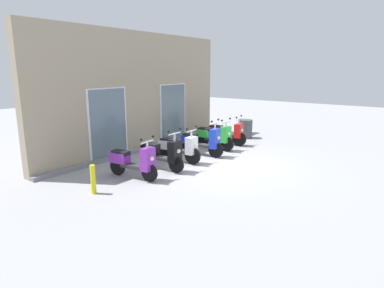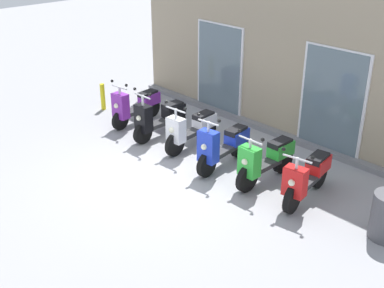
{
  "view_description": "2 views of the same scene",
  "coord_description": "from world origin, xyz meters",
  "px_view_note": "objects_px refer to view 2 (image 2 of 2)",
  "views": [
    {
      "loc": [
        -8.39,
        -5.11,
        2.89
      ],
      "look_at": [
        -0.15,
        0.93,
        0.54
      ],
      "focal_mm": 30.87,
      "sensor_mm": 36.0,
      "label": 1
    },
    {
      "loc": [
        6.63,
        -5.58,
        4.76
      ],
      "look_at": [
        0.21,
        0.48,
        0.57
      ],
      "focal_mm": 46.22,
      "sensor_mm": 36.0,
      "label": 2
    }
  ],
  "objects_px": {
    "scooter_black": "(159,118)",
    "scooter_red": "(307,177)",
    "curb_bollard": "(103,97)",
    "scooter_blue": "(223,146)",
    "scooter_purple": "(135,105)",
    "scooter_white": "(191,128)",
    "scooter_green": "(266,160)"
  },
  "relations": [
    {
      "from": "scooter_green",
      "to": "scooter_red",
      "type": "xyz_separation_m",
      "value": [
        0.91,
        0.04,
        -0.02
      ]
    },
    {
      "from": "scooter_black",
      "to": "scooter_red",
      "type": "xyz_separation_m",
      "value": [
        3.9,
        0.17,
        -0.03
      ]
    },
    {
      "from": "scooter_blue",
      "to": "scooter_purple",
      "type": "bearing_deg",
      "value": 177.77
    },
    {
      "from": "scooter_purple",
      "to": "scooter_blue",
      "type": "xyz_separation_m",
      "value": [
        3.04,
        -0.12,
        -0.0
      ]
    },
    {
      "from": "scooter_purple",
      "to": "scooter_black",
      "type": "height_order",
      "value": "scooter_black"
    },
    {
      "from": "scooter_green",
      "to": "curb_bollard",
      "type": "distance_m",
      "value": 5.37
    },
    {
      "from": "scooter_black",
      "to": "scooter_blue",
      "type": "height_order",
      "value": "scooter_blue"
    },
    {
      "from": "scooter_green",
      "to": "scooter_red",
      "type": "distance_m",
      "value": 0.91
    },
    {
      "from": "scooter_green",
      "to": "scooter_blue",
      "type": "bearing_deg",
      "value": -172.03
    },
    {
      "from": "scooter_red",
      "to": "scooter_white",
      "type": "bearing_deg",
      "value": -179.35
    },
    {
      "from": "scooter_red",
      "to": "curb_bollard",
      "type": "distance_m",
      "value": 6.29
    },
    {
      "from": "scooter_black",
      "to": "scooter_white",
      "type": "distance_m",
      "value": 0.93
    },
    {
      "from": "scooter_black",
      "to": "scooter_red",
      "type": "bearing_deg",
      "value": 2.53
    },
    {
      "from": "scooter_purple",
      "to": "scooter_blue",
      "type": "bearing_deg",
      "value": -2.23
    },
    {
      "from": "scooter_purple",
      "to": "scooter_green",
      "type": "distance_m",
      "value": 4.02
    },
    {
      "from": "scooter_black",
      "to": "scooter_red",
      "type": "height_order",
      "value": "scooter_black"
    },
    {
      "from": "scooter_purple",
      "to": "scooter_red",
      "type": "bearing_deg",
      "value": 0.7
    },
    {
      "from": "scooter_blue",
      "to": "scooter_red",
      "type": "height_order",
      "value": "scooter_blue"
    },
    {
      "from": "scooter_purple",
      "to": "scooter_red",
      "type": "height_order",
      "value": "scooter_purple"
    },
    {
      "from": "scooter_purple",
      "to": "scooter_blue",
      "type": "distance_m",
      "value": 3.04
    },
    {
      "from": "scooter_white",
      "to": "curb_bollard",
      "type": "bearing_deg",
      "value": -178.7
    },
    {
      "from": "scooter_blue",
      "to": "scooter_green",
      "type": "relative_size",
      "value": 1.01
    },
    {
      "from": "scooter_white",
      "to": "scooter_green",
      "type": "distance_m",
      "value": 2.07
    },
    {
      "from": "scooter_black",
      "to": "curb_bollard",
      "type": "xyz_separation_m",
      "value": [
        -2.38,
        0.06,
        -0.14
      ]
    },
    {
      "from": "curb_bollard",
      "to": "scooter_blue",
      "type": "bearing_deg",
      "value": -0.91
    },
    {
      "from": "scooter_red",
      "to": "scooter_blue",
      "type": "bearing_deg",
      "value": -174.65
    },
    {
      "from": "scooter_purple",
      "to": "curb_bollard",
      "type": "distance_m",
      "value": 1.36
    },
    {
      "from": "curb_bollard",
      "to": "scooter_green",
      "type": "bearing_deg",
      "value": 0.73
    },
    {
      "from": "scooter_white",
      "to": "scooter_blue",
      "type": "bearing_deg",
      "value": -7.6
    },
    {
      "from": "scooter_blue",
      "to": "scooter_red",
      "type": "bearing_deg",
      "value": 5.35
    },
    {
      "from": "scooter_red",
      "to": "scooter_green",
      "type": "bearing_deg",
      "value": -177.5
    },
    {
      "from": "scooter_purple",
      "to": "scooter_green",
      "type": "xyz_separation_m",
      "value": [
        4.02,
        0.02,
        0.0
      ]
    }
  ]
}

